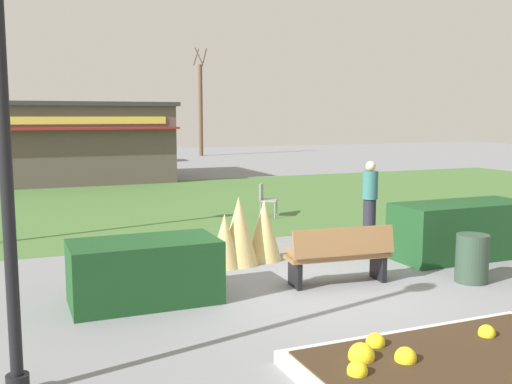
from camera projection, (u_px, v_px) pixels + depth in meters
The scene contains 17 objects.
ground_plane at pixel (315, 289), 9.19m from camera, with size 80.00×80.00×0.00m, color slate.
lawn_patch at pixel (164, 203), 18.15m from camera, with size 36.00×12.00×0.01m, color #446B33.
flower_bed at pixel (468, 370), 6.03m from camera, with size 3.40×2.27×0.33m.
park_bench at pixel (340, 255), 9.35m from camera, with size 1.74×0.68×0.95m.
hedge_left at pixel (145, 271), 8.47m from camera, with size 2.09×1.10×0.91m, color #19421E.
hedge_right at pixel (461, 230), 11.14m from camera, with size 2.66×1.10×1.05m, color #19421E.
ornamental_grass_behind_left at pixel (264, 230), 10.95m from camera, with size 0.65×0.65×1.15m, color tan.
ornamental_grass_behind_right at pixel (239, 231), 10.61m from camera, with size 0.71×0.71×1.24m, color tan.
ornamental_grass_behind_center at pixel (225, 241), 10.43m from camera, with size 0.57×0.57×0.96m, color tan.
lamppost_near at pixel (3, 119), 5.36m from camera, with size 0.36×0.36×4.21m.
trash_bin at pixel (472, 258), 9.50m from camera, with size 0.52×0.52×0.78m, color #2D4233.
food_kiosk at pixel (57, 142), 23.96m from camera, with size 8.99×5.29×3.21m.
cafe_chair_west at pixel (265, 197), 15.61m from camera, with size 0.61×0.61×0.89m.
person_strolling at pixel (370, 198), 13.00m from camera, with size 0.34×0.34×1.69m.
parked_car_west_slot at pixel (41, 153), 32.38m from camera, with size 4.36×2.37×1.20m.
parked_car_center_slot at pixel (131, 151), 34.27m from camera, with size 4.32×2.29×1.20m.
tree_left_bg at pixel (201, 108), 39.11m from camera, with size 0.91×0.96×7.07m.
Camera 1 is at (-4.28, -7.88, 2.68)m, focal length 41.33 mm.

